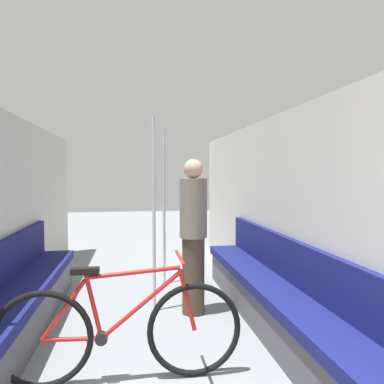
% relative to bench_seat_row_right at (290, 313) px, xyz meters
% --- Properties ---
extents(wall_right, '(0.10, 8.79, 2.19)m').
position_rel_bench_seat_row_right_xyz_m(wall_right, '(0.25, 0.13, 0.79)').
color(wall_right, beige).
rests_on(wall_right, ground).
extents(bench_seat_row_right, '(0.45, 4.51, 0.90)m').
position_rel_bench_seat_row_right_xyz_m(bench_seat_row_right, '(0.00, 0.00, 0.00)').
color(bench_seat_row_right, '#4C4C51').
rests_on(bench_seat_row_right, ground).
extents(bicycle, '(1.82, 0.46, 0.93)m').
position_rel_bench_seat_row_right_xyz_m(bicycle, '(-1.46, -0.33, 0.08)').
color(bicycle, black).
rests_on(bicycle, ground).
extents(grab_pole_near, '(0.08, 0.08, 2.17)m').
position_rel_bench_seat_row_right_xyz_m(grab_pole_near, '(-1.14, 1.08, 0.75)').
color(grab_pole_near, gray).
rests_on(grab_pole_near, ground).
extents(grab_pole_far, '(0.08, 0.08, 2.17)m').
position_rel_bench_seat_row_right_xyz_m(grab_pole_far, '(-0.94, 2.11, 0.75)').
color(grab_pole_far, gray).
rests_on(grab_pole_far, ground).
extents(passenger_standing, '(0.30, 0.30, 1.70)m').
position_rel_bench_seat_row_right_xyz_m(passenger_standing, '(-0.71, 0.94, 0.57)').
color(passenger_standing, '#473828').
rests_on(passenger_standing, ground).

